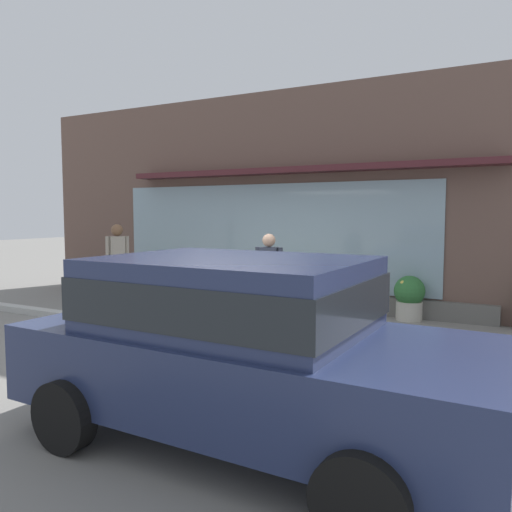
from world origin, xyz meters
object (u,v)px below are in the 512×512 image
Objects in this scene: potted_plant_window_left at (145,278)px; pedestrian_passerby at (118,260)px; potted_plant_window_center at (281,288)px; potted_plant_doorstep at (329,300)px; pedestrian_with_handbag at (270,275)px; parked_car_navy at (244,339)px; potted_plant_near_hydrant at (246,281)px; fire_hydrant at (231,301)px; potted_plant_trailing_edge at (409,297)px.

pedestrian_passerby is at bearing -66.75° from potted_plant_window_left.
potted_plant_doorstep is at bearing 11.60° from potted_plant_window_center.
parked_car_navy is (1.65, -3.76, -0.05)m from pedestrian_with_handbag.
pedestrian_passerby is at bearing 144.22° from parked_car_navy.
pedestrian_with_handbag is at bearing 114.91° from parked_car_navy.
parked_car_navy reaches higher than potted_plant_doorstep.
potted_plant_near_hydrant reaches higher than potted_plant_window_left.
potted_plant_window_left is at bearing 153.20° from fire_hydrant.
potted_plant_doorstep is (1.92, -0.08, -0.24)m from potted_plant_near_hydrant.
potted_plant_window_center is (-0.96, -0.20, 0.20)m from potted_plant_doorstep.
parked_car_navy is 4.73× the size of potted_plant_window_left.
potted_plant_window_left is at bearing -176.70° from potted_plant_trailing_edge.
pedestrian_with_handbag is (0.74, 0.04, 0.49)m from fire_hydrant.
potted_plant_doorstep is at bearing -26.46° from pedestrian_passerby.
potted_plant_window_center is at bearing -172.99° from potted_plant_trailing_edge.
potted_plant_window_center is (-2.48, -0.30, 0.04)m from potted_plant_trailing_edge.
potted_plant_near_hydrant is (1.88, 1.90, -0.52)m from pedestrian_passerby.
potted_plant_window_center is (0.96, -0.28, -0.04)m from potted_plant_near_hydrant.
potted_plant_near_hydrant is at bearing -179.54° from potted_plant_trailing_edge.
fire_hydrant is 1.08× the size of potted_plant_window_center.
parked_car_navy is 5.80m from potted_plant_trailing_edge.
potted_plant_trailing_edge is 0.96× the size of potted_plant_window_center.
potted_plant_near_hydrant is (-3.24, 5.75, -0.38)m from parked_car_navy.
pedestrian_with_handbag is 2.79m from potted_plant_trailing_edge.
parked_car_navy reaches higher than potted_plant_trailing_edge.
potted_plant_doorstep is 0.68× the size of potted_plant_trailing_edge.
potted_plant_window_center is at bearing 99.35° from pedestrian_with_handbag.
pedestrian_with_handbag is 1.89m from potted_plant_window_center.
potted_plant_window_left is (-2.56, -0.32, -0.05)m from potted_plant_near_hydrant.
fire_hydrant is 0.57× the size of pedestrian_with_handbag.
fire_hydrant is 2.21m from potted_plant_near_hydrant.
pedestrian_passerby is 3.32m from potted_plant_window_center.
potted_plant_near_hydrant is at bearing 120.56° from parked_car_navy.
pedestrian_passerby is (-3.47, 0.09, 0.09)m from pedestrian_with_handbag.
parked_car_navy is 5.86m from potted_plant_doorstep.
pedestrian_with_handbag is at bearing -132.47° from potted_plant_trailing_edge.
potted_plant_trailing_edge is at bearing 38.56° from fire_hydrant.
pedestrian_with_handbag is at bearing -69.90° from potted_plant_window_center.
pedestrian_passerby is at bearing -134.62° from potted_plant_near_hydrant.
pedestrian_with_handbag is 3.47m from pedestrian_passerby.
potted_plant_doorstep is at bearing -175.93° from potted_plant_trailing_edge.
potted_plant_doorstep is (1.07, 1.96, -0.19)m from fire_hydrant.
fire_hydrant is at bearing -26.80° from potted_plant_window_left.
potted_plant_doorstep is at bearing -2.41° from potted_plant_near_hydrant.
fire_hydrant reaches higher than potted_plant_doorstep.
pedestrian_passerby reaches higher than potted_plant_doorstep.
potted_plant_near_hydrant is 1.00m from potted_plant_window_center.
pedestrian_with_handbag reaches higher than potted_plant_near_hydrant.
potted_plant_near_hydrant reaches higher than fire_hydrant.
potted_plant_near_hydrant is (-0.85, 2.04, 0.05)m from fire_hydrant.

